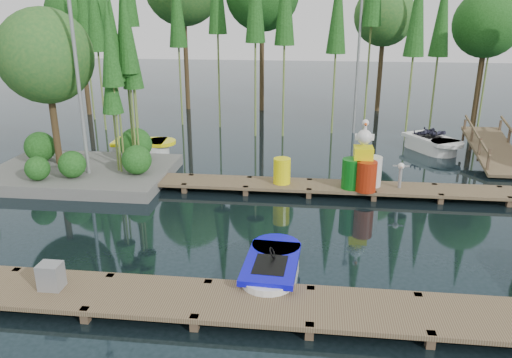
# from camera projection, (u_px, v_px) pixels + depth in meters

# --- Properties ---
(ground_plane) EXTENTS (90.00, 90.00, 0.00)m
(ground_plane) POSITION_uv_depth(u_px,v_px,m) (237.00, 220.00, 14.22)
(ground_plane) COLOR #1A2A30
(near_dock) EXTENTS (18.00, 1.50, 0.50)m
(near_dock) POSITION_uv_depth(u_px,v_px,m) (202.00, 301.00, 9.92)
(near_dock) COLOR brown
(near_dock) RESTS_ON ground
(far_dock) EXTENTS (15.00, 1.20, 0.50)m
(far_dock) POSITION_uv_depth(u_px,v_px,m) (278.00, 185.00, 16.38)
(far_dock) COLOR brown
(far_dock) RESTS_ON ground
(island) EXTENTS (6.20, 4.20, 6.75)m
(island) POSITION_uv_depth(u_px,v_px,m) (67.00, 87.00, 16.97)
(island) COLOR slate
(island) RESTS_ON ground
(lamp_island) EXTENTS (0.30, 0.30, 7.25)m
(lamp_island) POSITION_uv_depth(u_px,v_px,m) (75.00, 57.00, 15.78)
(lamp_island) COLOR gray
(lamp_island) RESTS_ON ground
(lamp_rear) EXTENTS (0.30, 0.30, 7.25)m
(lamp_rear) POSITION_uv_depth(u_px,v_px,m) (359.00, 42.00, 22.71)
(lamp_rear) COLOR gray
(lamp_rear) RESTS_ON ground
(ramp) EXTENTS (1.50, 3.94, 1.49)m
(ramp) POSITION_uv_depth(u_px,v_px,m) (494.00, 149.00, 19.13)
(ramp) COLOR brown
(ramp) RESTS_ON ground
(boat_blue) EXTENTS (1.26, 2.57, 0.85)m
(boat_blue) POSITION_uv_depth(u_px,v_px,m) (272.00, 271.00, 11.01)
(boat_blue) COLOR white
(boat_blue) RESTS_ON ground
(boat_yellow_far) EXTENTS (2.78, 1.39, 1.36)m
(boat_yellow_far) POSITION_uv_depth(u_px,v_px,m) (141.00, 147.00, 20.59)
(boat_yellow_far) COLOR white
(boat_yellow_far) RESTS_ON ground
(boat_white_far) EXTENTS (2.55, 3.11, 1.35)m
(boat_white_far) POSITION_uv_depth(u_px,v_px,m) (431.00, 144.00, 21.02)
(boat_white_far) COLOR white
(boat_white_far) RESTS_ON ground
(utility_cabinet) EXTENTS (0.45, 0.38, 0.55)m
(utility_cabinet) POSITION_uv_depth(u_px,v_px,m) (51.00, 276.00, 10.15)
(utility_cabinet) COLOR gray
(utility_cabinet) RESTS_ON near_dock
(yellow_barrel) EXTENTS (0.56, 0.56, 0.84)m
(yellow_barrel) POSITION_uv_depth(u_px,v_px,m) (282.00, 171.00, 16.21)
(yellow_barrel) COLOR #FFF50D
(yellow_barrel) RESTS_ON far_dock
(drum_cluster) EXTENTS (1.28, 1.17, 2.21)m
(drum_cluster) POSITION_uv_depth(u_px,v_px,m) (363.00, 168.00, 15.70)
(drum_cluster) COLOR #0B6615
(drum_cluster) RESTS_ON far_dock
(seagull_post) EXTENTS (0.52, 0.28, 0.83)m
(seagull_post) POSITION_uv_depth(u_px,v_px,m) (401.00, 171.00, 15.74)
(seagull_post) COLOR gray
(seagull_post) RESTS_ON far_dock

